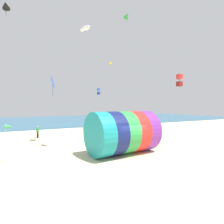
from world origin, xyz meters
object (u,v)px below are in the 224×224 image
kite_black_delta (6,5)px  kite_red_box (179,80)px  giant_inflatable_tube (123,132)px  kite_blue_diamond (53,82)px  kite_blue_box (99,91)px  bystander_mid_beach (38,132)px  kite_handler (156,138)px  beach_flag (9,128)px  kite_yellow_parafoil (110,64)px  kite_white_parafoil (85,29)px  kite_green_delta (127,16)px

kite_black_delta → kite_red_box: bearing=-23.3°
giant_inflatable_tube → kite_red_box: 9.61m
kite_black_delta → kite_blue_diamond: bearing=-11.5°
kite_blue_box → bystander_mid_beach: kite_blue_box is taller
kite_blue_diamond → bystander_mid_beach: kite_blue_diamond is taller
kite_blue_diamond → bystander_mid_beach: 6.95m
kite_handler → giant_inflatable_tube: bearing=-171.0°
giant_inflatable_tube → bystander_mid_beach: (-5.87, 11.04, -1.01)m
kite_blue_box → kite_red_box: bearing=-74.2°
kite_red_box → beach_flag: size_ratio=0.53×
kite_yellow_parafoil → bystander_mid_beach: bearing=-162.8°
kite_yellow_parafoil → kite_white_parafoil: size_ratio=0.70×
giant_inflatable_tube → kite_blue_diamond: kite_blue_diamond is taller
kite_blue_box → bystander_mid_beach: 12.23m
kite_handler → beach_flag: 12.83m
kite_red_box → kite_blue_diamond: 14.11m
kite_red_box → bystander_mid_beach: bearing=144.8°
kite_handler → kite_black_delta: (-13.10, 7.85, 13.50)m
kite_red_box → kite_blue_diamond: kite_red_box is taller
kite_black_delta → kite_yellow_parafoil: bearing=22.5°
kite_red_box → kite_yellow_parafoil: size_ratio=1.46×
beach_flag → kite_green_delta: bearing=31.7°
kite_blue_diamond → beach_flag: kite_blue_diamond is taller
kite_handler → kite_white_parafoil: (-6.62, 2.05, 10.20)m
kite_handler → kite_red_box: bearing=8.2°
kite_white_parafoil → kite_blue_diamond: size_ratio=0.65×
giant_inflatable_tube → kite_black_delta: bearing=136.3°
kite_white_parafoil → beach_flag: bearing=-170.9°
kite_green_delta → kite_black_delta: bearing=-168.8°
kite_handler → kite_white_parafoil: size_ratio=1.18×
bystander_mid_beach → kite_green_delta: bearing=3.2°
kite_black_delta → kite_blue_box: bearing=26.4°
kite_green_delta → kite_black_delta: size_ratio=1.19×
kite_blue_diamond → kite_white_parafoil: bearing=-66.8°
kite_black_delta → kite_green_delta: bearing=11.2°
kite_white_parafoil → bystander_mid_beach: 13.66m
kite_black_delta → bystander_mid_beach: (3.03, 2.53, -13.57)m
bystander_mid_beach → kite_red_box: bearing=-35.2°
giant_inflatable_tube → kite_yellow_parafoil: size_ratio=6.15×
kite_black_delta → giant_inflatable_tube: bearing=-43.7°
giant_inflatable_tube → kite_blue_diamond: size_ratio=2.79×
kite_yellow_parafoil → kite_blue_box: bearing=174.5°
kite_yellow_parafoil → kite_black_delta: size_ratio=0.64×
kite_blue_box → kite_yellow_parafoil: bearing=-5.5°
giant_inflatable_tube → kite_white_parafoil: 9.94m
kite_handler → kite_green_delta: (3.63, 11.16, 17.91)m
kite_handler → kite_blue_diamond: size_ratio=0.76×
kite_green_delta → kite_white_parafoil: size_ratio=1.30×
kite_yellow_parafoil → kite_green_delta: bearing=-62.8°
kite_white_parafoil → kite_blue_diamond: kite_white_parafoil is taller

